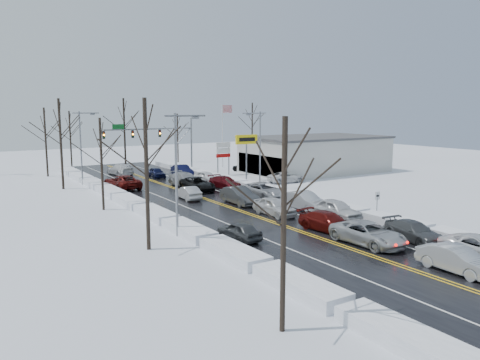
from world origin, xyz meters
TOP-DOWN VIEW (x-y plane):
  - ground at (0.00, 0.00)m, footprint 160.00×160.00m
  - road_surface at (0.00, 2.00)m, footprint 14.00×84.00m
  - snow_bank_left at (-7.60, 2.00)m, footprint 1.83×72.00m
  - snow_bank_right at (7.60, 2.00)m, footprint 1.83×72.00m
  - traffic_signal_mast at (3.45, 27.99)m, footprint 13.28×0.39m
  - tires_plus_sign at (10.50, 15.99)m, footprint 3.20×0.34m
  - used_vehicles_sign at (10.50, 22.00)m, footprint 2.20×0.22m
  - speed_limit_sign at (8.20, -8.00)m, footprint 0.55×0.09m
  - flagpole at (15.17, 30.00)m, footprint 1.87×1.20m
  - dealership_building at (23.98, 18.00)m, footprint 20.40×12.40m
  - streetlight_ne at (8.30, 10.00)m, footprint 3.20×0.25m
  - streetlight_sw at (-8.30, -4.00)m, footprint 3.20×0.25m
  - streetlight_nw at (-8.30, 24.00)m, footprint 3.20×0.25m
  - tree_left_a at (-11.00, -20.00)m, footprint 3.60×3.60m
  - tree_left_b at (-11.50, -6.00)m, footprint 4.00×4.00m
  - tree_left_c at (-10.50, 8.00)m, footprint 3.40×3.40m
  - tree_left_d at (-11.20, 22.00)m, footprint 4.20×4.20m
  - tree_left_e at (-10.80, 34.00)m, footprint 3.80×3.80m
  - tree_far_b at (-6.00, 41.00)m, footprint 3.60×3.60m
  - tree_far_c at (2.00, 39.00)m, footprint 4.40×4.40m
  - tree_far_d at (12.00, 40.50)m, footprint 3.40×3.40m
  - tree_far_e at (28.00, 41.00)m, footprint 4.20×4.20m
  - queued_car_1 at (1.82, -19.59)m, footprint 1.64×4.63m
  - queued_car_2 at (1.77, -12.98)m, footprint 2.76×5.70m
  - queued_car_3 at (1.87, -8.84)m, footprint 2.69×5.28m
  - queued_car_4 at (1.65, -2.23)m, footprint 2.05×4.71m
  - queued_car_5 at (1.62, 3.58)m, footprint 1.89×5.12m
  - queued_car_6 at (1.57, 12.53)m, footprint 2.89×5.73m
  - queued_car_7 at (1.71, 16.03)m, footprint 2.75×5.93m
  - queued_car_8 at (1.60, 24.87)m, footprint 1.85×4.07m
  - queued_car_11 at (5.19, -14.06)m, footprint 2.56×4.99m
  - queued_car_12 at (5.25, -6.18)m, footprint 2.01×4.94m
  - queued_car_13 at (5.24, -2.02)m, footprint 1.81×5.18m
  - queued_car_14 at (5.39, 4.74)m, footprint 3.10×6.08m
  - queued_car_15 at (5.06, 12.26)m, footprint 2.39×5.07m
  - queued_car_16 at (5.44, 17.51)m, footprint 2.20×4.33m
  - queued_car_17 at (5.20, 24.32)m, footprint 1.80×4.77m
  - oncoming_car_0 at (-1.55, 8.48)m, footprint 1.73×4.23m
  - oncoming_car_1 at (-5.32, 18.38)m, footprint 3.34×6.16m
  - oncoming_car_2 at (-1.80, 29.95)m, footprint 2.87×5.67m
  - oncoming_car_3 at (-5.18, -7.23)m, footprint 1.94×4.05m
  - parked_car_0 at (13.93, 11.95)m, footprint 5.05×2.71m
  - parked_car_1 at (16.85, 14.81)m, footprint 2.23×5.19m
  - parked_car_2 at (14.83, 23.41)m, footprint 1.90×4.29m

SIDE VIEW (x-z plane):
  - ground at x=0.00m, z-range 0.00..0.00m
  - snow_bank_left at x=-7.60m, z-range -0.35..0.35m
  - snow_bank_right at x=7.60m, z-range -0.35..0.35m
  - queued_car_1 at x=1.82m, z-range -0.76..0.76m
  - queued_car_2 at x=1.77m, z-range -0.78..0.78m
  - queued_car_3 at x=1.87m, z-range -0.73..0.73m
  - queued_car_4 at x=1.65m, z-range -0.79..0.79m
  - queued_car_5 at x=1.62m, z-range -0.84..0.84m
  - queued_car_6 at x=1.57m, z-range -0.78..0.78m
  - queued_car_7 at x=1.71m, z-range -0.84..0.84m
  - queued_car_8 at x=1.60m, z-range -0.68..0.68m
  - queued_car_11 at x=5.19m, z-range -0.69..0.69m
  - queued_car_12 at x=5.25m, z-range -0.84..0.84m
  - queued_car_13 at x=5.24m, z-range -0.85..0.85m
  - queued_car_14 at x=5.39m, z-range -0.82..0.82m
  - queued_car_15 at x=5.06m, z-range -0.71..0.71m
  - queued_car_16 at x=5.44m, z-range -0.71..0.71m
  - queued_car_17 at x=5.20m, z-range -0.78..0.78m
  - oncoming_car_0 at x=-1.55m, z-range -0.68..0.68m
  - oncoming_car_1 at x=-5.32m, z-range -0.82..0.82m
  - oncoming_car_2 at x=-1.80m, z-range -0.79..0.79m
  - oncoming_car_3 at x=-5.18m, z-range -0.67..0.67m
  - parked_car_0 at x=13.93m, z-range -0.67..0.67m
  - parked_car_1 at x=16.85m, z-range -0.74..0.74m
  - parked_car_2 at x=14.83m, z-range -0.72..0.72m
  - road_surface at x=0.00m, z-range 0.00..0.01m
  - speed_limit_sign at x=8.20m, z-range 0.46..2.81m
  - dealership_building at x=23.98m, z-range 0.01..5.31m
  - used_vehicles_sign at x=10.50m, z-range 0.99..5.64m
  - tires_plus_sign at x=10.50m, z-range 1.99..7.99m
  - streetlight_ne at x=8.30m, z-range 0.81..9.81m
  - streetlight_sw at x=-8.30m, z-range 0.81..9.81m
  - streetlight_nw at x=-8.30m, z-range 0.81..9.81m
  - traffic_signal_mast at x=3.45m, z-range 1.48..9.48m
  - flagpole at x=15.17m, z-range 0.93..10.93m
  - tree_left_c at x=-10.50m, z-range 1.69..10.19m
  - tree_far_d at x=12.00m, z-range 1.69..10.19m
  - tree_left_a at x=-11.00m, z-range 1.79..10.79m
  - tree_far_b at x=-6.00m, z-range 1.79..10.79m
  - tree_left_e at x=-10.80m, z-range 1.89..11.39m
  - tree_left_b at x=-11.50m, z-range 1.99..11.99m
  - tree_left_d at x=-11.20m, z-range 2.08..12.58m
  - tree_far_e at x=28.00m, z-range 2.08..12.58m
  - tree_far_c at x=2.00m, z-range 2.18..13.18m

